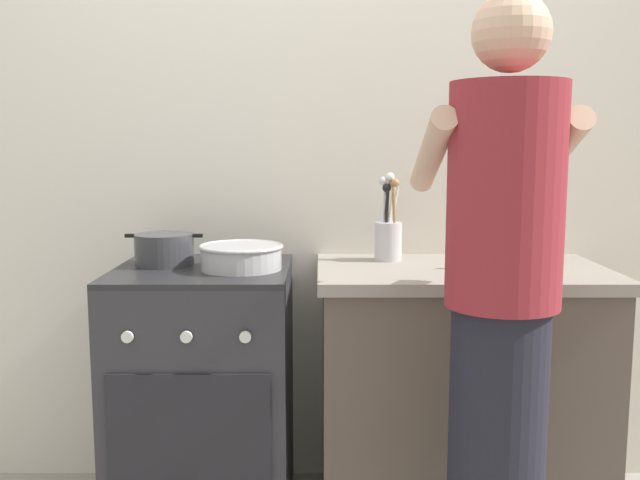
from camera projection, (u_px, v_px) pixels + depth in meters
back_wall at (359, 163)px, 2.72m from camera, size 3.20×0.10×2.50m
countertop at (461, 392)px, 2.48m from camera, size 1.00×0.60×0.90m
stove_range at (207, 393)px, 2.48m from camera, size 0.60×0.62×0.90m
pot at (167, 249)px, 2.47m from camera, size 0.27×0.21×0.11m
mixing_bowl at (244, 256)px, 2.38m from camera, size 0.29×0.29×0.09m
utensil_crock at (391, 234)px, 2.56m from camera, size 0.10×0.10×0.32m
spice_bottle at (484, 255)px, 2.40m from camera, size 0.04×0.04×0.09m
oil_bottle at (523, 240)px, 2.37m from camera, size 0.06×0.06×0.24m
person at (503, 320)px, 1.86m from camera, size 0.41×0.50×1.70m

